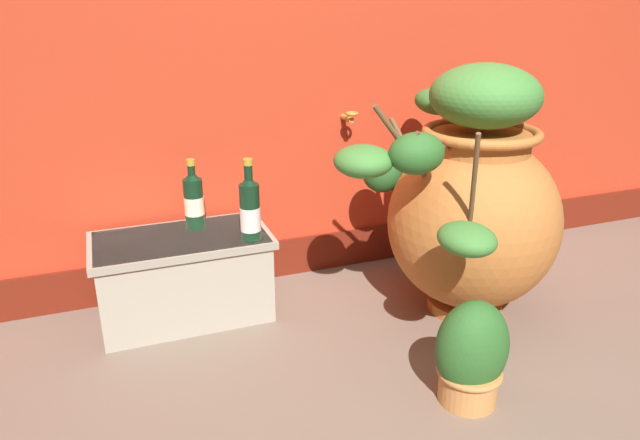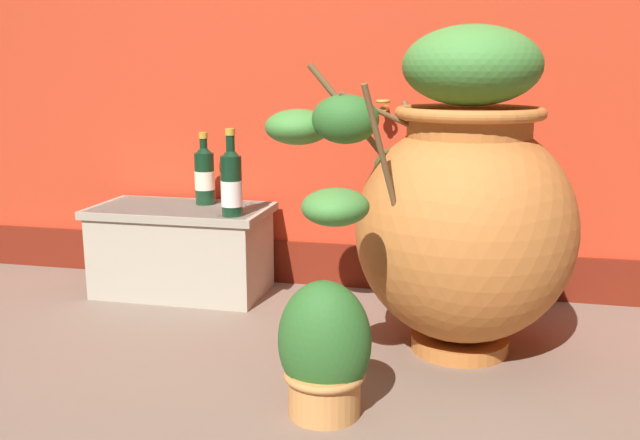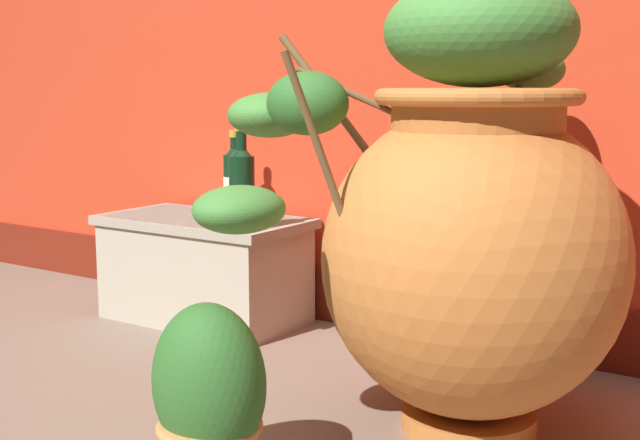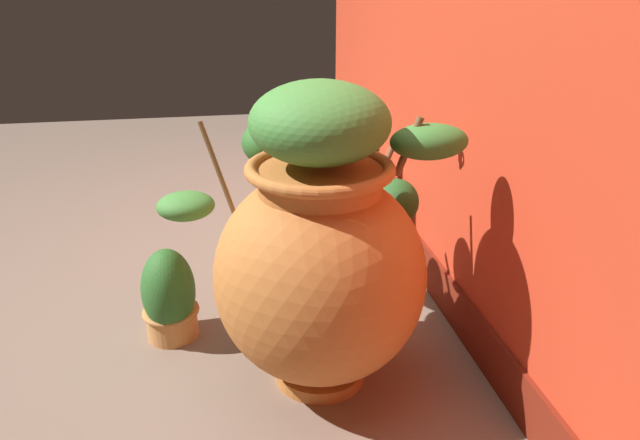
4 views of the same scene
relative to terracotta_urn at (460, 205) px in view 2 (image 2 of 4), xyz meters
name	(u,v)px [view 2 (image 2 of 4)]	position (x,y,z in m)	size (l,w,h in m)	color
ground_plane	(292,415)	(-0.39, -0.53, -0.46)	(7.00, 7.00, 0.00)	#7A6656
terracotta_urn	(460,205)	(0.00, 0.00, 0.00)	(0.94, 0.96, 0.99)	#C17033
stone_ledge	(182,246)	(-1.07, 0.35, -0.28)	(0.68, 0.37, 0.34)	#B2A893
wine_bottle_left	(231,182)	(-0.82, 0.24, 0.01)	(0.08, 0.08, 0.32)	black
wine_bottle_middle	(204,174)	(-1.00, 0.43, 0.00)	(0.08, 0.08, 0.28)	black
potted_shrub	(324,354)	(-0.31, -0.51, -0.30)	(0.24, 0.21, 0.35)	#D68E4C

